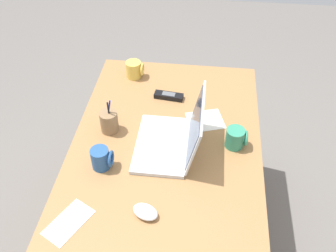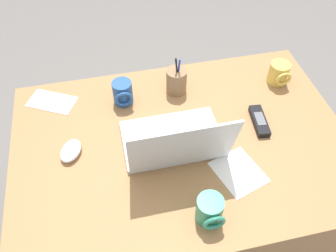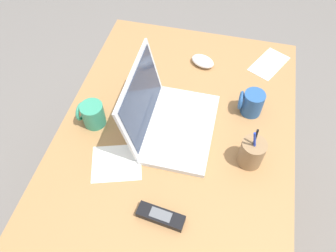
% 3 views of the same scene
% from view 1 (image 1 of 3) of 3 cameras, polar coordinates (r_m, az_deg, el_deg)
% --- Properties ---
extents(ground_plane, '(6.00, 6.00, 0.00)m').
position_cam_1_polar(ground_plane, '(2.23, -0.17, -15.56)').
color(ground_plane, slate).
extents(desk, '(1.17, 0.81, 0.74)m').
position_cam_1_polar(desk, '(1.93, -0.19, -9.91)').
color(desk, '#9E7042').
rests_on(desk, ground).
extents(laptop, '(0.34, 0.28, 0.24)m').
position_cam_1_polar(laptop, '(1.58, 0.74, -1.92)').
color(laptop, silver).
rests_on(laptop, desk).
extents(computer_mouse, '(0.10, 0.12, 0.03)m').
position_cam_1_polar(computer_mouse, '(1.40, -3.42, -12.74)').
color(computer_mouse, white).
rests_on(computer_mouse, desk).
extents(coffee_mug_white, '(0.08, 0.09, 0.09)m').
position_cam_1_polar(coffee_mug_white, '(1.99, -5.08, 8.45)').
color(coffee_mug_white, '#E0BC4C').
rests_on(coffee_mug_white, desk).
extents(coffee_mug_tall, '(0.07, 0.09, 0.09)m').
position_cam_1_polar(coffee_mug_tall, '(1.54, -9.97, -4.82)').
color(coffee_mug_tall, '#26518C').
rests_on(coffee_mug_tall, desk).
extents(coffee_mug_spare, '(0.08, 0.09, 0.09)m').
position_cam_1_polar(coffee_mug_spare, '(1.62, 10.14, -1.78)').
color(coffee_mug_spare, '#338C6B').
rests_on(coffee_mug_spare, desk).
extents(cordless_phone, '(0.06, 0.14, 0.03)m').
position_cam_1_polar(cordless_phone, '(1.86, 0.11, 4.54)').
color(cordless_phone, black).
rests_on(cordless_phone, desk).
extents(pen_holder, '(0.08, 0.08, 0.16)m').
position_cam_1_polar(pen_holder, '(1.68, -8.83, 0.68)').
color(pen_holder, olive).
rests_on(pen_holder, desk).
extents(paper_note_near_laptop, '(0.20, 0.17, 0.00)m').
position_cam_1_polar(paper_note_near_laptop, '(1.44, -14.72, -13.82)').
color(paper_note_near_laptop, white).
rests_on(paper_note_near_laptop, desk).
extents(paper_note_left, '(0.18, 0.19, 0.00)m').
position_cam_1_polar(paper_note_left, '(1.75, 5.62, 0.82)').
color(paper_note_left, white).
rests_on(paper_note_left, desk).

